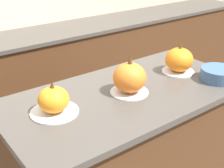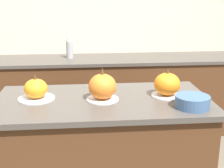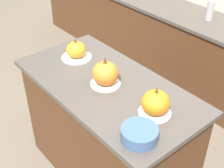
{
  "view_description": "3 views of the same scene",
  "coord_description": "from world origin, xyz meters",
  "px_view_note": "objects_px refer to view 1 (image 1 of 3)",
  "views": [
    {
      "loc": [
        -1.01,
        -1.19,
        1.73
      ],
      "look_at": [
        -0.08,
        0.05,
        1.0
      ],
      "focal_mm": 50.0,
      "sensor_mm": 36.0,
      "label": 1
    },
    {
      "loc": [
        -0.12,
        -1.94,
        1.63
      ],
      "look_at": [
        0.06,
        -0.02,
        1.06
      ],
      "focal_mm": 50.0,
      "sensor_mm": 36.0,
      "label": 2
    },
    {
      "loc": [
        1.4,
        -1.12,
        2.2
      ],
      "look_at": [
        0.05,
        0.01,
        0.97
      ],
      "focal_mm": 50.0,
      "sensor_mm": 36.0,
      "label": 3
    }
  ],
  "objects_px": {
    "pumpkin_cake_right": "(179,60)",
    "mixing_bowl": "(218,74)",
    "pumpkin_cake_center": "(130,78)",
    "pumpkin_cake_left": "(54,101)"
  },
  "relations": [
    {
      "from": "pumpkin_cake_center",
      "to": "mixing_bowl",
      "type": "xyz_separation_m",
      "value": [
        0.53,
        -0.19,
        -0.05
      ]
    },
    {
      "from": "pumpkin_cake_center",
      "to": "pumpkin_cake_right",
      "type": "height_order",
      "value": "pumpkin_cake_center"
    },
    {
      "from": "pumpkin_cake_right",
      "to": "mixing_bowl",
      "type": "height_order",
      "value": "pumpkin_cake_right"
    },
    {
      "from": "pumpkin_cake_right",
      "to": "mixing_bowl",
      "type": "relative_size",
      "value": 0.97
    },
    {
      "from": "pumpkin_cake_right",
      "to": "mixing_bowl",
      "type": "xyz_separation_m",
      "value": [
        0.1,
        -0.23,
        -0.04
      ]
    },
    {
      "from": "pumpkin_cake_left",
      "to": "pumpkin_cake_center",
      "type": "bearing_deg",
      "value": -7.11
    },
    {
      "from": "pumpkin_cake_right",
      "to": "pumpkin_cake_center",
      "type": "bearing_deg",
      "value": -175.16
    },
    {
      "from": "pumpkin_cake_left",
      "to": "pumpkin_cake_center",
      "type": "relative_size",
      "value": 1.09
    },
    {
      "from": "pumpkin_cake_center",
      "to": "pumpkin_cake_right",
      "type": "xyz_separation_m",
      "value": [
        0.44,
        0.04,
        -0.01
      ]
    },
    {
      "from": "mixing_bowl",
      "to": "pumpkin_cake_left",
      "type": "bearing_deg",
      "value": 165.88
    }
  ]
}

